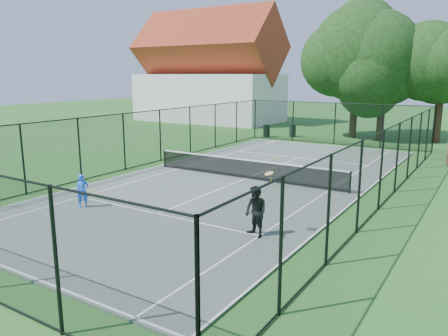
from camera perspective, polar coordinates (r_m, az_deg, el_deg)
The scene contains 12 objects.
ground at distance 20.94m, azimuth 2.86°, elevation -1.56°, with size 120.00×120.00×0.00m, color #275E20.
tennis_court at distance 20.94m, azimuth 2.86°, elevation -1.48°, with size 11.00×24.00×0.06m, color #505E57.
tennis_net at distance 20.81m, azimuth 2.87°, elevation -0.01°, with size 10.08×0.08×0.95m.
fence at distance 20.64m, azimuth 2.90°, elevation 2.49°, with size 13.10×26.10×3.00m.
tree_near_left at distance 36.29m, azimuth 16.99°, elevation 13.70°, with size 7.83×7.83×10.21m.
tree_near_mid at distance 35.58m, azimuth 20.13°, elevation 10.87°, with size 5.76×5.76×7.53m.
tree_near_right at distance 35.79m, azimuth 26.65°, elevation 11.24°, with size 5.92×5.92×8.17m.
building at distance 48.03m, azimuth -1.97°, elevation 12.06°, with size 15.30×8.15×11.87m.
trash_bin_left at distance 35.63m, azimuth 5.57°, elevation 4.88°, with size 0.58×0.58×1.00m.
trash_bin_right at distance 35.99m, azimuth 8.94°, elevation 4.85°, with size 0.58×0.58×0.99m.
player_blue at distance 17.12m, azimuth -17.99°, elevation -2.88°, with size 0.84×0.55×1.25m.
player_black at distance 13.38m, azimuth 4.17°, elevation -5.69°, with size 0.94×0.92×2.47m.
Camera 1 is at (9.95, -17.75, 4.93)m, focal length 35.00 mm.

